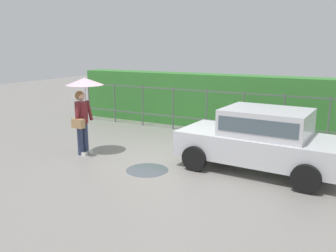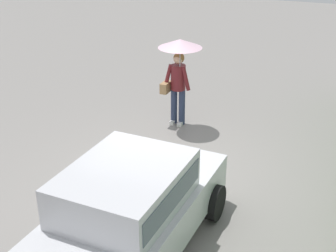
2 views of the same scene
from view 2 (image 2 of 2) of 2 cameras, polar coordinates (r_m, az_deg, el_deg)
ground_plane at (r=9.12m, az=-0.63°, el=-5.49°), size 40.00×40.00×0.00m
car at (r=6.71m, az=-4.73°, el=-9.81°), size 3.83×2.06×1.48m
pedestrian at (r=10.51m, az=1.32°, el=7.78°), size 0.98×0.98×2.07m
puddle_near at (r=9.40m, az=-5.30°, el=-4.59°), size 1.01×1.01×0.00m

